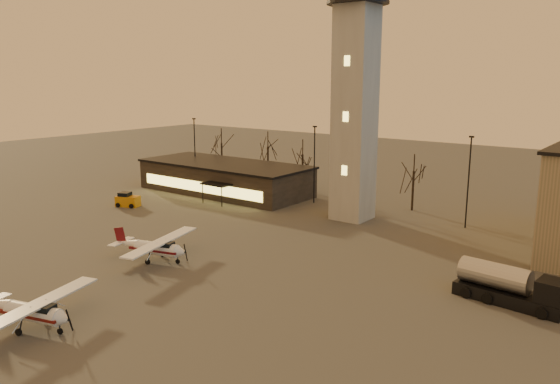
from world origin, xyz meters
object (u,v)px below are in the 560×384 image
object	(u,v)px
fuel_truck	(508,289)
service_cart	(128,201)
terminal	(225,177)
control_tower	(356,77)
cessna_front	(36,316)
cessna_rear	(158,251)

from	to	relation	value
fuel_truck	service_cart	distance (m)	47.45
terminal	control_tower	bearing A→B (deg)	-5.15
control_tower	cessna_front	distance (m)	40.77
cessna_front	cessna_rear	size ratio (longest dim) A/B	0.98
control_tower	terminal	bearing A→B (deg)	174.85
cessna_front	terminal	bearing A→B (deg)	100.70
fuel_truck	service_cart	xyz separation A→B (m)	(-47.38, 2.56, -0.43)
cessna_rear	fuel_truck	world-z (taller)	fuel_truck
terminal	fuel_truck	xyz separation A→B (m)	(43.35, -16.56, -1.03)
terminal	service_cart	xyz separation A→B (m)	(-4.03, -14.00, -1.46)
terminal	service_cart	distance (m)	14.64
cessna_front	fuel_truck	bearing A→B (deg)	28.62
terminal	fuel_truck	size ratio (longest dim) A/B	3.23
cessna_front	cessna_rear	xyz separation A→B (m)	(-4.12, 13.93, 0.01)
cessna_rear	fuel_truck	bearing A→B (deg)	3.11
control_tower	cessna_rear	distance (m)	29.01
cessna_rear	service_cart	bearing A→B (deg)	133.94
terminal	cessna_rear	distance (m)	30.12
control_tower	terminal	size ratio (longest dim) A/B	1.28
cessna_front	service_cart	world-z (taller)	cessna_front
control_tower	service_cart	world-z (taller)	control_tower
service_cart	fuel_truck	bearing A→B (deg)	-24.20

